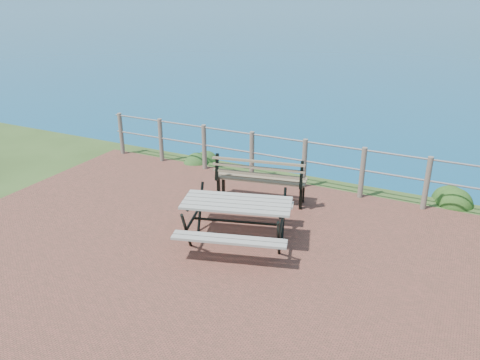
# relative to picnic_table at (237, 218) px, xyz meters

# --- Properties ---
(ground) EXTENTS (10.00, 7.00, 0.12)m
(ground) POSITION_rel_picnic_table_xyz_m (0.20, -0.76, -0.45)
(ground) COLOR brown
(ground) RESTS_ON ground
(safety_railing) EXTENTS (9.40, 0.10, 1.00)m
(safety_railing) POSITION_rel_picnic_table_xyz_m (0.20, 2.59, 0.12)
(safety_railing) COLOR #6B5B4C
(safety_railing) RESTS_ON ground
(picnic_table) EXTENTS (1.79, 1.40, 0.70)m
(picnic_table) POSITION_rel_picnic_table_xyz_m (0.00, 0.00, 0.00)
(picnic_table) COLOR gray
(picnic_table) RESTS_ON ground
(park_bench) EXTENTS (1.73, 0.74, 0.95)m
(park_bench) POSITION_rel_picnic_table_xyz_m (-0.30, 1.58, 0.17)
(park_bench) COLOR brown
(park_bench) RESTS_ON ground
(shrub_lip_west) EXTENTS (0.71, 0.71, 0.43)m
(shrub_lip_west) POSITION_rel_picnic_table_xyz_m (-2.48, 3.01, -0.45)
(shrub_lip_west) COLOR #21481B
(shrub_lip_west) RESTS_ON ground
(shrub_lip_east) EXTENTS (0.71, 0.71, 0.43)m
(shrub_lip_east) POSITION_rel_picnic_table_xyz_m (2.79, 3.21, -0.45)
(shrub_lip_east) COLOR #254916
(shrub_lip_east) RESTS_ON ground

